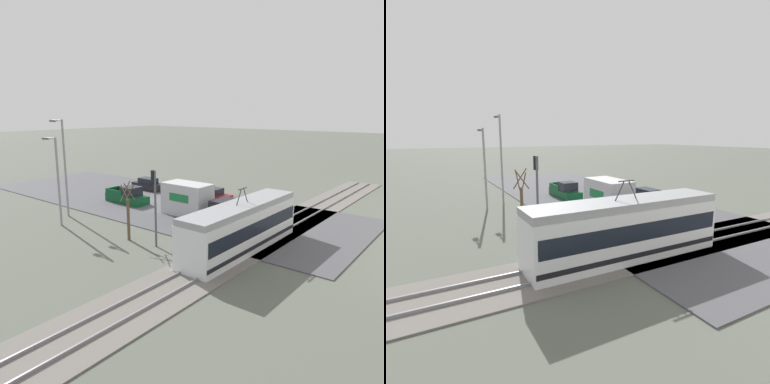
% 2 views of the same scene
% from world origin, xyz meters
% --- Properties ---
extents(ground_plane, '(320.00, 320.00, 0.00)m').
position_xyz_m(ground_plane, '(0.00, 0.00, 0.00)').
color(ground_plane, '#565B51').
extents(road_surface, '(16.12, 46.40, 0.08)m').
position_xyz_m(road_surface, '(0.00, 0.00, 0.04)').
color(road_surface, '#4C4C51').
rests_on(road_surface, ground).
extents(rail_bed, '(52.80, 4.40, 0.22)m').
position_xyz_m(rail_bed, '(0.00, 16.03, 0.05)').
color(rail_bed, slate).
rests_on(rail_bed, ground).
extents(light_rail_tram, '(12.25, 2.74, 4.62)m').
position_xyz_m(light_rail_tram, '(7.07, 16.03, 1.78)').
color(light_rail_tram, silver).
rests_on(light_rail_tram, ground).
extents(box_truck, '(2.60, 8.17, 3.13)m').
position_xyz_m(box_truck, '(2.14, 7.89, 1.52)').
color(box_truck, black).
rests_on(box_truck, ground).
extents(pickup_truck, '(1.97, 5.26, 1.90)m').
position_xyz_m(pickup_truck, '(2.68, -1.44, 0.79)').
color(pickup_truck, '#0C4723').
rests_on(pickup_truck, ground).
extents(sedan_car_0, '(1.79, 4.43, 1.53)m').
position_xyz_m(sedan_car_0, '(-3.79, -4.77, 0.71)').
color(sedan_car_0, black).
rests_on(sedan_car_0, ground).
extents(sedan_car_1, '(1.84, 4.71, 1.58)m').
position_xyz_m(sedan_car_1, '(-3.74, 5.45, 0.73)').
color(sedan_car_1, maroon).
rests_on(sedan_car_1, ground).
extents(traffic_light_pole, '(0.28, 0.47, 5.88)m').
position_xyz_m(traffic_light_pole, '(10.52, 10.56, 3.77)').
color(traffic_light_pole, '#47474C').
rests_on(traffic_light_pole, ground).
extents(street_tree, '(1.13, 0.94, 4.78)m').
position_xyz_m(street_tree, '(10.81, 7.88, 2.17)').
color(street_tree, brown).
rests_on(street_tree, ground).
extents(street_lamp_near_crossing, '(0.36, 1.95, 9.38)m').
position_xyz_m(street_lamp_near_crossing, '(9.82, -2.27, 5.33)').
color(street_lamp_near_crossing, gray).
rests_on(street_lamp_near_crossing, ground).
extents(street_lamp_mid_block, '(0.36, 1.95, 7.92)m').
position_xyz_m(street_lamp_mid_block, '(11.98, -0.09, 4.58)').
color(street_lamp_mid_block, gray).
rests_on(street_lamp_mid_block, ground).
extents(no_parking_sign, '(0.32, 0.08, 2.31)m').
position_xyz_m(no_parking_sign, '(10.16, 12.87, 1.41)').
color(no_parking_sign, gray).
rests_on(no_parking_sign, ground).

